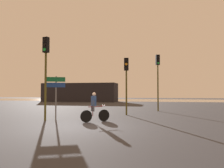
{
  "coord_description": "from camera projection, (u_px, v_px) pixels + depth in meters",
  "views": [
    {
      "loc": [
        3.56,
        -9.64,
        1.59
      ],
      "look_at": [
        0.5,
        5.0,
        2.2
      ],
      "focal_mm": 35.0,
      "sensor_mm": 36.0,
      "label": 1
    }
  ],
  "objects": [
    {
      "name": "traffic_light_center",
      "position": [
        126.0,
        75.0,
        15.78
      ],
      "size": [
        0.34,
        0.36,
        4.12
      ],
      "rotation": [
        0.0,
        0.0,
        3.23
      ],
      "color": "#4C4719",
      "rests_on": "ground"
    },
    {
      "name": "distant_building",
      "position": [
        80.0,
        92.0,
        40.01
      ],
      "size": [
        13.51,
        4.0,
        3.34
      ],
      "primitive_type": "cube",
      "color": "black",
      "rests_on": "ground"
    },
    {
      "name": "traffic_light_near_left",
      "position": [
        46.0,
        63.0,
        12.59
      ],
      "size": [
        0.36,
        0.38,
        4.82
      ],
      "rotation": [
        0.0,
        0.0,
        2.95
      ],
      "color": "#4C4719",
      "rests_on": "ground"
    },
    {
      "name": "traffic_light_far_right",
      "position": [
        158.0,
        72.0,
        19.12
      ],
      "size": [
        0.39,
        0.41,
        4.95
      ],
      "rotation": [
        0.0,
        0.0,
        3.52
      ],
      "color": "#4C4719",
      "rests_on": "ground"
    },
    {
      "name": "direction_sign_post",
      "position": [
        56.0,
        90.0,
        13.23
      ],
      "size": [
        1.03,
        0.45,
        2.6
      ],
      "rotation": [
        0.0,
        0.0,
        3.54
      ],
      "color": "slate",
      "rests_on": "ground"
    },
    {
      "name": "cyclist",
      "position": [
        94.0,
        107.0,
        11.95
      ],
      "size": [
        1.35,
        1.11,
        1.62
      ],
      "rotation": [
        0.0,
        0.0,
        -0.89
      ],
      "color": "black",
      "rests_on": "ground"
    },
    {
      "name": "water_strip",
      "position": [
        141.0,
        100.0,
        47.59
      ],
      "size": [
        80.0,
        16.0,
        0.01
      ],
      "primitive_type": "cube",
      "color": "#9E937F",
      "rests_on": "ground"
    },
    {
      "name": "ground_plane",
      "position": [
        79.0,
        127.0,
        10.09
      ],
      "size": [
        120.0,
        120.0,
        0.0
      ],
      "primitive_type": "plane",
      "color": "#333338"
    }
  ]
}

